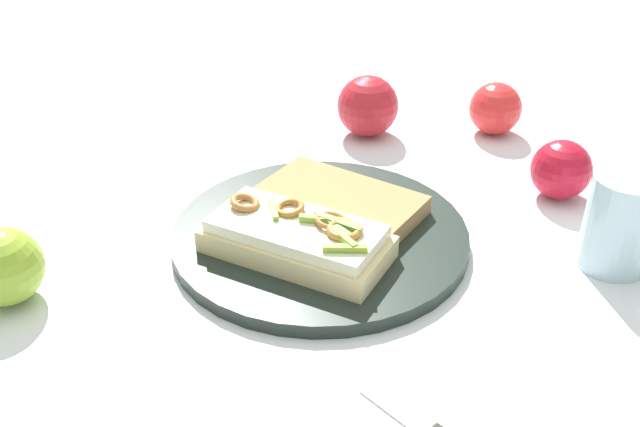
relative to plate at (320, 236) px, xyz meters
The scene contains 9 objects.
ground_plane 0.01m from the plate, ahead, with size 2.00×2.00×0.00m, color white.
plate is the anchor object (origin of this frame).
sandwich 0.06m from the plate, 155.86° to the left, with size 0.16×0.20×0.05m.
bread_slice_side 0.05m from the plate, 25.15° to the right, with size 0.17×0.09×0.02m, color #AB814D.
apple_0 0.29m from the plate, 68.12° to the right, with size 0.07×0.07×0.07m, color #B61326.
apple_1 0.36m from the plate, 38.61° to the right, with size 0.07×0.07×0.07m, color red.
apple_2 0.28m from the plate, 10.98° to the right, with size 0.08×0.08×0.08m, color red.
apple_3 0.31m from the plate, 110.94° to the left, with size 0.07×0.07×0.07m, color #8AAD2D.
drinking_glass 0.30m from the plate, 95.29° to the right, with size 0.07×0.07×0.10m, color silver.
Camera 1 is at (-0.64, -0.03, 0.43)m, focal length 41.05 mm.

